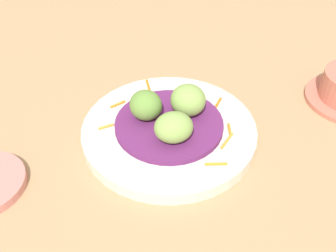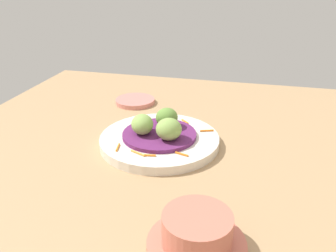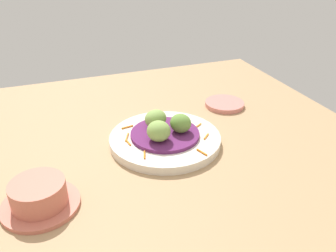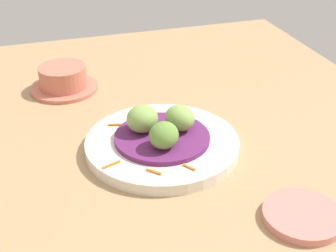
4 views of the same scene
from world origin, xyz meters
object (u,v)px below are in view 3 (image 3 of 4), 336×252
at_px(guac_scoop_right, 181,123).
at_px(guac_scoop_left, 156,119).
at_px(guac_scoop_center, 159,131).
at_px(main_plate, 165,139).
at_px(terracotta_bowl, 39,196).
at_px(side_plate_small, 225,104).

bearing_deg(guac_scoop_right, guac_scoop_left, -132.31).
relative_size(guac_scoop_left, guac_scoop_center, 1.01).
xyz_separation_m(main_plate, terracotta_bowl, (0.13, -0.29, 0.01)).
bearing_deg(guac_scoop_left, terracotta_bowl, -59.05).
distance_m(guac_scoop_left, guac_scoop_center, 0.06).
height_order(guac_scoop_left, terracotta_bowl, guac_scoop_left).
bearing_deg(guac_scoop_right, guac_scoop_center, -72.31).
height_order(guac_scoop_right, terracotta_bowl, guac_scoop_right).
relative_size(guac_scoop_center, terracotta_bowl, 0.38).
bearing_deg(terracotta_bowl, guac_scoop_right, 110.83).
relative_size(guac_scoop_left, guac_scoop_right, 1.09).
relative_size(main_plate, side_plate_small, 2.35).
distance_m(guac_scoop_left, side_plate_small, 0.27).
bearing_deg(main_plate, guac_scoop_left, -162.31).
xyz_separation_m(guac_scoop_right, side_plate_small, (-0.14, 0.20, -0.04)).
bearing_deg(guac_scoop_left, guac_scoop_right, 47.69).
bearing_deg(terracotta_bowl, main_plate, 114.47).
bearing_deg(side_plate_small, guac_scoop_right, -53.99).
bearing_deg(guac_scoop_right, terracotta_bowl, -69.17).
xyz_separation_m(guac_scoop_left, guac_scoop_right, (0.04, 0.05, 0.00)).
xyz_separation_m(guac_scoop_center, guac_scoop_right, (-0.02, 0.06, -0.00)).
distance_m(guac_scoop_center, side_plate_small, 0.31).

